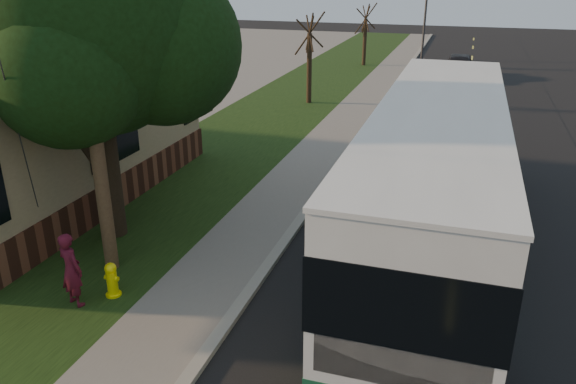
# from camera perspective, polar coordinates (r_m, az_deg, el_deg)

# --- Properties ---
(ground) EXTENTS (120.00, 120.00, 0.00)m
(ground) POSITION_cam_1_polar(r_m,az_deg,el_deg) (11.11, -5.78, -12.85)
(ground) COLOR black
(ground) RESTS_ON ground
(road) EXTENTS (8.00, 80.00, 0.01)m
(road) POSITION_cam_1_polar(r_m,az_deg,el_deg) (19.37, 17.28, 1.92)
(road) COLOR black
(road) RESTS_ON ground
(curb) EXTENTS (0.25, 80.00, 0.12)m
(curb) POSITION_cam_1_polar(r_m,az_deg,el_deg) (19.72, 5.65, 3.36)
(curb) COLOR gray
(curb) RESTS_ON ground
(sidewalk) EXTENTS (2.00, 80.00, 0.08)m
(sidewalk) POSITION_cam_1_polar(r_m,az_deg,el_deg) (19.94, 2.84, 3.60)
(sidewalk) COLOR slate
(sidewalk) RESTS_ON ground
(grass_verge) EXTENTS (5.00, 80.00, 0.07)m
(grass_verge) POSITION_cam_1_polar(r_m,az_deg,el_deg) (21.06, -6.43, 4.47)
(grass_verge) COLOR black
(grass_verge) RESTS_ON ground
(building_lot) EXTENTS (15.00, 80.00, 0.04)m
(building_lot) POSITION_cam_1_polar(r_m,az_deg,el_deg) (26.63, -26.65, 5.96)
(building_lot) COLOR slate
(building_lot) RESTS_ON ground
(fire_hydrant) EXTENTS (0.32, 0.32, 0.74)m
(fire_hydrant) POSITION_cam_1_polar(r_m,az_deg,el_deg) (12.02, -17.47, -8.49)
(fire_hydrant) COLOR #FFF00D
(fire_hydrant) RESTS_ON grass_verge
(utility_pole) EXTENTS (2.86, 3.21, 9.07)m
(utility_pole) POSITION_cam_1_polar(r_m,az_deg,el_deg) (11.82, -19.97, 12.48)
(utility_pole) COLOR #473321
(utility_pole) RESTS_ON ground
(leafy_tree) EXTENTS (6.30, 6.00, 7.80)m
(leafy_tree) POSITION_cam_1_polar(r_m,az_deg,el_deg) (13.59, -19.05, 15.97)
(leafy_tree) COLOR black
(leafy_tree) RESTS_ON grass_verge
(bare_tree_near) EXTENTS (1.38, 1.21, 4.31)m
(bare_tree_near) POSITION_cam_1_polar(r_m,az_deg,el_deg) (27.61, 2.19, 13.29)
(bare_tree_near) COLOR black
(bare_tree_near) RESTS_ON grass_verge
(bare_tree_far) EXTENTS (1.38, 1.21, 4.03)m
(bare_tree_far) POSITION_cam_1_polar(r_m,az_deg,el_deg) (39.14, 7.83, 15.47)
(bare_tree_far) COLOR black
(bare_tree_far) RESTS_ON grass_verge
(traffic_signal) EXTENTS (0.18, 0.22, 5.50)m
(traffic_signal) POSITION_cam_1_polar(r_m,az_deg,el_deg) (42.55, 13.78, 17.15)
(traffic_signal) COLOR #2D2D30
(traffic_signal) RESTS_ON ground
(transit_bus) EXTENTS (2.98, 12.90, 3.49)m
(transit_bus) POSITION_cam_1_polar(r_m,az_deg,el_deg) (13.46, 14.79, 1.85)
(transit_bus) COLOR silver
(transit_bus) RESTS_ON ground
(skateboarder) EXTENTS (0.65, 0.53, 1.55)m
(skateboarder) POSITION_cam_1_polar(r_m,az_deg,el_deg) (11.79, -21.17, -7.35)
(skateboarder) COLOR #4E0F20
(skateboarder) RESTS_ON grass_verge
(dumpster) EXTENTS (1.55, 1.35, 1.17)m
(dumpster) POSITION_cam_1_polar(r_m,az_deg,el_deg) (22.25, -18.48, 6.02)
(dumpster) COLOR black
(dumpster) RESTS_ON building_lot
(distant_car) EXTENTS (1.73, 4.24, 1.44)m
(distant_car) POSITION_cam_1_polar(r_m,az_deg,el_deg) (36.05, 16.98, 12.13)
(distant_car) COLOR black
(distant_car) RESTS_ON ground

